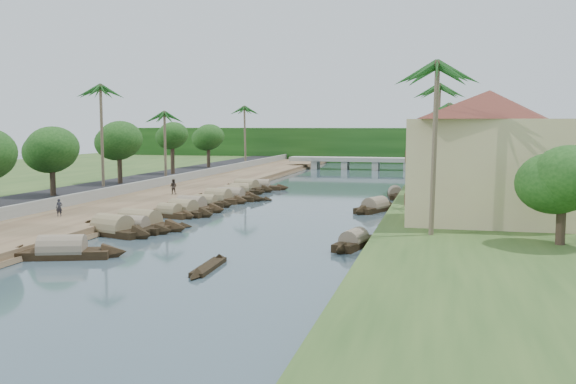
% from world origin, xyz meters
% --- Properties ---
extents(ground, '(220.00, 220.00, 0.00)m').
position_xyz_m(ground, '(0.00, 0.00, 0.00)').
color(ground, '#384C55').
rests_on(ground, ground).
extents(left_bank, '(10.00, 180.00, 0.80)m').
position_xyz_m(left_bank, '(-16.00, 20.00, 0.40)').
color(left_bank, brown).
rests_on(left_bank, ground).
extents(right_bank, '(16.00, 180.00, 1.20)m').
position_xyz_m(right_bank, '(19.00, 20.00, 0.60)').
color(right_bank, '#2A471C').
rests_on(right_bank, ground).
extents(road, '(8.00, 180.00, 1.40)m').
position_xyz_m(road, '(-24.50, 20.00, 0.70)').
color(road, black).
rests_on(road, ground).
extents(retaining_wall, '(0.40, 180.00, 1.10)m').
position_xyz_m(retaining_wall, '(-20.20, 20.00, 1.35)').
color(retaining_wall, gray).
rests_on(retaining_wall, left_bank).
extents(treeline, '(120.00, 14.00, 8.00)m').
position_xyz_m(treeline, '(0.00, 100.00, 4.00)').
color(treeline, '#133A0F').
rests_on(treeline, ground).
extents(bridge, '(28.00, 4.00, 2.40)m').
position_xyz_m(bridge, '(0.00, 72.00, 1.72)').
color(bridge, gray).
rests_on(bridge, ground).
extents(building_near, '(14.85, 14.85, 10.20)m').
position_xyz_m(building_near, '(18.99, -2.00, 6.38)').
color(building_near, '#CFC48B').
rests_on(building_near, right_bank).
extents(building_mid, '(14.11, 14.11, 9.70)m').
position_xyz_m(building_mid, '(19.99, 14.00, 6.13)').
color(building_mid, '#D4AA96').
rests_on(building_mid, right_bank).
extents(building_far, '(15.59, 15.59, 10.20)m').
position_xyz_m(building_far, '(18.99, 28.00, 6.38)').
color(building_far, silver).
rests_on(building_far, right_bank).
extents(building_distant, '(12.62, 12.62, 9.20)m').
position_xyz_m(building_distant, '(19.99, 48.00, 5.88)').
color(building_distant, '#CFC48B').
rests_on(building_distant, right_bank).
extents(sampan_0, '(8.75, 4.40, 2.27)m').
position_xyz_m(sampan_0, '(-8.69, -16.52, 0.42)').
color(sampan_0, black).
rests_on(sampan_0, ground).
extents(sampan_1, '(8.72, 4.56, 2.50)m').
position_xyz_m(sampan_1, '(-9.89, -7.62, 0.42)').
color(sampan_1, black).
rests_on(sampan_1, ground).
extents(sampan_2, '(9.86, 3.81, 2.50)m').
position_xyz_m(sampan_2, '(-9.24, -4.24, 0.42)').
color(sampan_2, black).
rests_on(sampan_2, ground).
extents(sampan_3, '(7.46, 1.89, 2.03)m').
position_xyz_m(sampan_3, '(-8.90, -6.35, 0.41)').
color(sampan_3, black).
rests_on(sampan_3, ground).
extents(sampan_4, '(6.45, 3.20, 1.86)m').
position_xyz_m(sampan_4, '(-9.58, 2.65, 0.41)').
color(sampan_4, black).
rests_on(sampan_4, ground).
extents(sampan_5, '(7.60, 3.77, 2.35)m').
position_xyz_m(sampan_5, '(-8.78, 4.04, 0.42)').
color(sampan_5, black).
rests_on(sampan_5, ground).
extents(sampan_6, '(8.07, 2.89, 2.34)m').
position_xyz_m(sampan_6, '(-9.17, 6.99, 0.42)').
color(sampan_6, black).
rests_on(sampan_6, ground).
extents(sampan_7, '(6.58, 1.75, 1.80)m').
position_xyz_m(sampan_7, '(-9.07, 10.84, 0.40)').
color(sampan_7, black).
rests_on(sampan_7, ground).
extents(sampan_8, '(7.96, 3.21, 2.38)m').
position_xyz_m(sampan_8, '(-8.96, 14.58, 0.42)').
color(sampan_8, black).
rests_on(sampan_8, ground).
extents(sampan_9, '(8.84, 2.29, 2.21)m').
position_xyz_m(sampan_9, '(-8.29, 16.92, 0.42)').
color(sampan_9, black).
rests_on(sampan_9, ground).
extents(sampan_10, '(6.88, 2.96, 1.91)m').
position_xyz_m(sampan_10, '(-9.07, 20.41, 0.41)').
color(sampan_10, black).
rests_on(sampan_10, ground).
extents(sampan_11, '(7.01, 4.18, 2.03)m').
position_xyz_m(sampan_11, '(-9.23, 23.03, 0.41)').
color(sampan_11, black).
rests_on(sampan_11, ground).
extents(sampan_12, '(8.75, 2.70, 2.07)m').
position_xyz_m(sampan_12, '(-8.53, 29.54, 0.41)').
color(sampan_12, black).
rests_on(sampan_12, ground).
extents(sampan_13, '(8.86, 4.07, 2.36)m').
position_xyz_m(sampan_13, '(-9.62, 27.41, 0.42)').
color(sampan_13, black).
rests_on(sampan_13, ground).
extents(sampan_14, '(2.85, 7.32, 1.81)m').
position_xyz_m(sampan_14, '(9.56, -8.22, 0.40)').
color(sampan_14, black).
rests_on(sampan_14, ground).
extents(sampan_15, '(4.71, 7.91, 2.14)m').
position_xyz_m(sampan_15, '(9.09, 11.36, 0.41)').
color(sampan_15, black).
rests_on(sampan_15, ground).
extents(sampan_16, '(2.55, 8.18, 2.00)m').
position_xyz_m(sampan_16, '(10.21, 24.27, 0.41)').
color(sampan_16, black).
rests_on(sampan_16, ground).
extents(canoe_0, '(1.12, 6.58, 0.87)m').
position_xyz_m(canoe_0, '(1.87, -17.31, 0.10)').
color(canoe_0, black).
rests_on(canoe_0, ground).
extents(canoe_1, '(5.23, 2.64, 0.85)m').
position_xyz_m(canoe_1, '(-7.57, -3.56, 0.10)').
color(canoe_1, black).
rests_on(canoe_1, ground).
extents(canoe_2, '(5.59, 1.70, 0.80)m').
position_xyz_m(canoe_2, '(-6.11, 18.16, 0.10)').
color(canoe_2, black).
rests_on(canoe_2, ground).
extents(palm_0, '(3.20, 3.20, 13.18)m').
position_xyz_m(palm_0, '(15.00, -8.64, 12.53)').
color(palm_0, '#725D4C').
rests_on(palm_0, ground).
extents(palm_1, '(3.20, 3.20, 10.79)m').
position_xyz_m(palm_1, '(16.00, 6.63, 10.23)').
color(palm_1, '#725D4C').
rests_on(palm_1, ground).
extents(palm_2, '(3.20, 3.20, 13.41)m').
position_xyz_m(palm_2, '(15.00, 20.07, 12.75)').
color(palm_2, '#725D4C').
rests_on(palm_2, ground).
extents(palm_3, '(3.20, 3.20, 10.93)m').
position_xyz_m(palm_3, '(16.00, 37.75, 10.37)').
color(palm_3, '#725D4C').
rests_on(palm_3, ground).
extents(palm_5, '(3.20, 3.20, 13.45)m').
position_xyz_m(palm_5, '(-24.00, 15.85, 12.99)').
color(palm_5, '#725D4C').
rests_on(palm_5, ground).
extents(palm_6, '(3.20, 3.20, 10.55)m').
position_xyz_m(palm_6, '(-22.00, 29.37, 10.20)').
color(palm_6, '#725D4C').
rests_on(palm_6, ground).
extents(palm_7, '(3.20, 3.20, 11.19)m').
position_xyz_m(palm_7, '(14.00, 56.05, 10.62)').
color(palm_7, '#725D4C').
rests_on(palm_7, ground).
extents(palm_8, '(3.20, 3.20, 12.18)m').
position_xyz_m(palm_8, '(-20.50, 61.90, 11.77)').
color(palm_8, '#725D4C').
rests_on(palm_8, ground).
extents(tree_2, '(5.39, 5.39, 6.97)m').
position_xyz_m(tree_2, '(-24.00, 5.61, 6.09)').
color(tree_2, '#443527').
rests_on(tree_2, ground).
extents(tree_3, '(5.49, 5.49, 7.62)m').
position_xyz_m(tree_3, '(-24.00, 20.00, 6.69)').
color(tree_3, '#443527').
rests_on(tree_3, ground).
extents(tree_4, '(4.45, 4.45, 7.56)m').
position_xyz_m(tree_4, '(-24.00, 36.34, 7.01)').
color(tree_4, '#443527').
rests_on(tree_4, ground).
extents(tree_5, '(5.02, 5.02, 7.24)m').
position_xyz_m(tree_5, '(-24.00, 51.64, 6.50)').
color(tree_5, '#443527').
rests_on(tree_5, ground).
extents(tree_6, '(4.54, 4.54, 7.05)m').
position_xyz_m(tree_6, '(24.00, 31.49, 6.29)').
color(tree_6, '#443527').
rests_on(tree_6, ground).
extents(tree_7, '(4.80, 4.80, 6.09)m').
position_xyz_m(tree_7, '(23.00, -10.49, 5.25)').
color(tree_7, '#443527').
rests_on(tree_7, ground).
extents(person_near, '(0.64, 0.51, 1.54)m').
position_xyz_m(person_near, '(-16.92, -4.17, 1.57)').
color(person_near, '#24252C').
rests_on(person_near, left_bank).
extents(person_far, '(0.90, 0.72, 1.77)m').
position_xyz_m(person_far, '(-14.48, 14.78, 1.68)').
color(person_far, '#342B24').
rests_on(person_far, left_bank).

